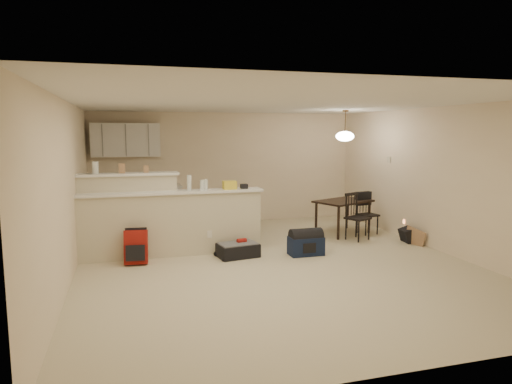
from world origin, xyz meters
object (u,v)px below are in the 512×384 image
object	(u,v)px
dining_table	(343,204)
navy_duffel	(306,246)
pendant_lamp	(345,136)
red_backpack	(136,247)
black_daypack	(408,235)
dining_chair_far	(368,214)
suitcase	(238,250)
dining_chair_near	(358,217)

from	to	relation	value
dining_table	navy_duffel	world-z (taller)	dining_table
pendant_lamp	navy_duffel	distance (m)	2.63
red_backpack	navy_duffel	distance (m)	2.78
pendant_lamp	red_backpack	size ratio (longest dim) A/B	1.16
red_backpack	black_daypack	distance (m)	4.96
dining_chair_far	suitcase	bearing A→B (deg)	-171.61
dining_table	red_backpack	bearing A→B (deg)	171.31
dining_chair_far	suitcase	world-z (taller)	dining_chair_far
dining_chair_near	black_daypack	bearing A→B (deg)	-53.27
pendant_lamp	dining_chair_far	xyz separation A→B (m)	(0.48, -0.15, -1.57)
dining_table	dining_chair_far	bearing A→B (deg)	-40.60
navy_duffel	black_daypack	size ratio (longest dim) A/B	1.86
dining_chair_near	red_backpack	xyz separation A→B (m)	(-4.14, -0.49, -0.19)
red_backpack	pendant_lamp	bearing A→B (deg)	20.42
navy_duffel	black_daypack	bearing A→B (deg)	7.91
dining_table	red_backpack	xyz separation A→B (m)	(-4.11, -1.06, -0.34)
suitcase	navy_duffel	bearing A→B (deg)	-19.52
red_backpack	dining_chair_far	bearing A→B (deg)	17.19
red_backpack	suitcase	bearing A→B (deg)	3.97
dining_chair_near	dining_chair_far	size ratio (longest dim) A/B	1.08
dining_chair_near	red_backpack	world-z (taller)	dining_chair_near
dining_chair_near	suitcase	xyz separation A→B (m)	(-2.50, -0.55, -0.34)
dining_chair_near	dining_table	bearing A→B (deg)	68.30
pendant_lamp	dining_chair_near	xyz separation A→B (m)	(0.03, -0.57, -1.54)
pendant_lamp	red_backpack	xyz separation A→B (m)	(-4.11, -1.06, -1.72)
dining_chair_near	red_backpack	size ratio (longest dim) A/B	1.70
dining_chair_far	black_daypack	bearing A→B (deg)	-76.68
dining_chair_far	suitcase	xyz separation A→B (m)	(-2.95, -0.97, -0.31)
dining_table	red_backpack	world-z (taller)	dining_table
suitcase	red_backpack	size ratio (longest dim) A/B	1.22
pendant_lamp	suitcase	world-z (taller)	pendant_lamp
pendant_lamp	dining_chair_far	size ratio (longest dim) A/B	0.74
dining_chair_near	navy_duffel	world-z (taller)	dining_chair_near
pendant_lamp	navy_duffel	bearing A→B (deg)	-135.62
suitcase	black_daypack	world-z (taller)	black_daypack
dining_table	dining_chair_far	xyz separation A→B (m)	(0.48, -0.15, -0.19)
dining_table	black_daypack	xyz separation A→B (m)	(0.85, -1.02, -0.47)
pendant_lamp	dining_chair_near	size ratio (longest dim) A/B	0.69
dining_chair_far	dining_table	bearing A→B (deg)	152.79
navy_duffel	suitcase	bearing A→B (deg)	170.26
suitcase	red_backpack	bearing A→B (deg)	168.42
dining_table	suitcase	distance (m)	2.76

